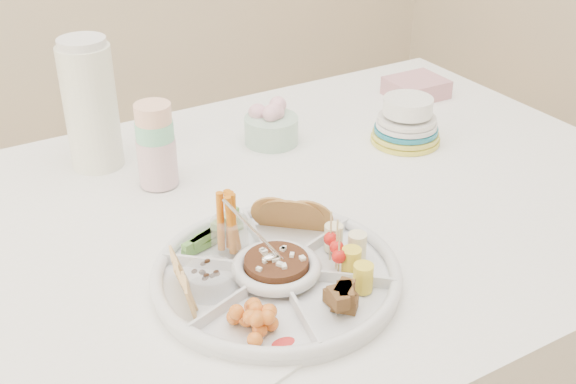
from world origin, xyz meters
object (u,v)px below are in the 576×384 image
dining_table (278,364)px  party_tray (276,271)px  plate_stack (407,122)px  thermos (90,103)px

dining_table → party_tray: 0.46m
party_tray → plate_stack: (0.49, 0.30, 0.03)m
dining_table → plate_stack: plate_stack is taller
plate_stack → dining_table: bearing=-165.1°
party_tray → plate_stack: bearing=31.1°
party_tray → plate_stack: size_ratio=2.55×
thermos → plate_stack: (0.60, -0.24, -0.09)m
party_tray → plate_stack: plate_stack is taller
dining_table → plate_stack: size_ratio=10.19×
dining_table → plate_stack: (0.38, 0.10, 0.43)m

